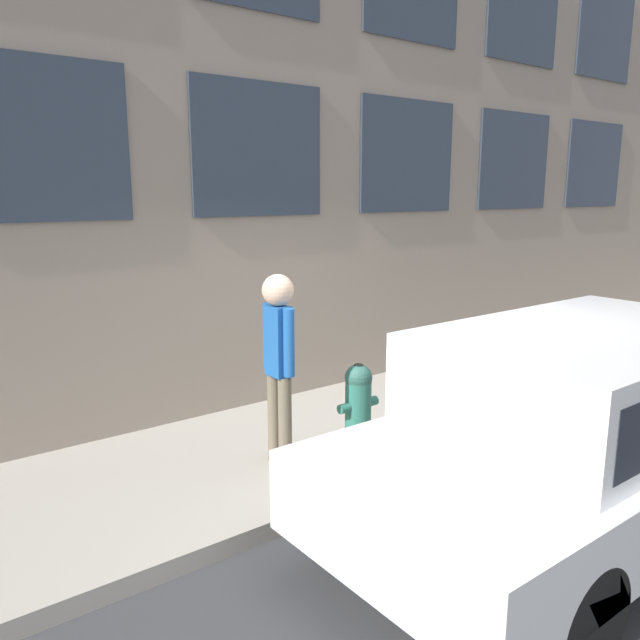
% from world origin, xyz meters
% --- Properties ---
extents(ground_plane, '(80.00, 80.00, 0.00)m').
position_xyz_m(ground_plane, '(0.00, 0.00, 0.00)').
color(ground_plane, '#38383A').
extents(sidewalk, '(2.35, 60.00, 0.15)m').
position_xyz_m(sidewalk, '(1.18, 0.00, 0.07)').
color(sidewalk, '#A8A093').
rests_on(sidewalk, ground_plane).
extents(building_facade, '(0.33, 40.00, 7.97)m').
position_xyz_m(building_facade, '(2.50, -0.00, 3.99)').
color(building_facade, gray).
rests_on(building_facade, ground_plane).
extents(fire_hydrant, '(0.34, 0.45, 0.83)m').
position_xyz_m(fire_hydrant, '(0.66, 0.00, 0.58)').
color(fire_hydrant, '#2D7260').
rests_on(fire_hydrant, sidewalk).
extents(person, '(0.42, 0.28, 1.73)m').
position_xyz_m(person, '(0.82, 0.79, 1.19)').
color(person, '#726651').
rests_on(person, sidewalk).
extents(parked_truck_white_near, '(1.89, 4.37, 1.58)m').
position_xyz_m(parked_truck_white_near, '(-1.26, -0.62, 0.90)').
color(parked_truck_white_near, black).
rests_on(parked_truck_white_near, ground_plane).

